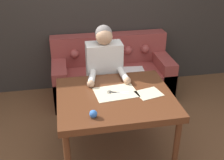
% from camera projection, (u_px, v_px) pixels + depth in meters
% --- Properties ---
extents(ground_plane, '(16.00, 16.00, 0.00)m').
position_uv_depth(ground_plane, '(111.00, 160.00, 3.05)').
color(ground_plane, brown).
extents(wall_back, '(8.00, 0.06, 2.60)m').
position_uv_depth(wall_back, '(88.00, 4.00, 4.00)').
color(wall_back, '#2D2823').
rests_on(wall_back, ground_plane).
extents(dining_table, '(1.15, 0.96, 0.76)m').
position_uv_depth(dining_table, '(115.00, 102.00, 2.83)').
color(dining_table, '#562D19').
rests_on(dining_table, ground_plane).
extents(couch, '(1.71, 0.76, 0.88)m').
position_uv_depth(couch, '(112.00, 75.00, 4.17)').
color(couch, brown).
rests_on(couch, ground_plane).
extents(person, '(0.47, 0.58, 1.29)m').
position_uv_depth(person, '(105.00, 78.00, 3.37)').
color(person, '#33281E').
rests_on(person, ground_plane).
extents(pattern_paper_main, '(0.45, 0.34, 0.00)m').
position_uv_depth(pattern_paper_main, '(116.00, 92.00, 2.85)').
color(pattern_paper_main, beige).
rests_on(pattern_paper_main, dining_table).
extents(pattern_paper_offcut, '(0.29, 0.25, 0.00)m').
position_uv_depth(pattern_paper_offcut, '(149.00, 93.00, 2.83)').
color(pattern_paper_offcut, beige).
rests_on(pattern_paper_offcut, dining_table).
extents(scissors, '(0.22, 0.11, 0.01)m').
position_uv_depth(scissors, '(114.00, 92.00, 2.84)').
color(scissors, silver).
rests_on(scissors, dining_table).
extents(pin_cushion, '(0.07, 0.07, 0.07)m').
position_uv_depth(pin_cushion, '(93.00, 114.00, 2.45)').
color(pin_cushion, '#4C3828').
rests_on(pin_cushion, dining_table).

